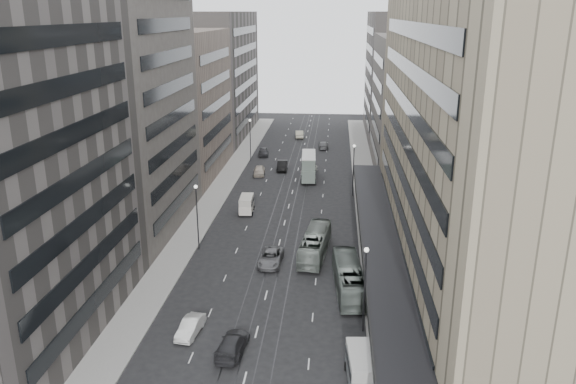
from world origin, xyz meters
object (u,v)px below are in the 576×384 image
(bus_far, at_px, (315,244))
(sedan_1, at_px, (190,327))
(bus_near, at_px, (349,278))
(double_decker, at_px, (309,166))
(panel_van, at_px, (246,204))
(vw_microbus, at_px, (361,367))
(sedan_2, at_px, (271,258))

(bus_far, distance_m, sedan_1, 21.03)
(bus_near, xyz_separation_m, sedan_1, (-14.44, -9.44, -0.84))
(double_decker, bearing_deg, bus_far, -88.29)
(sedan_1, bearing_deg, panel_van, 96.82)
(bus_near, relative_size, vw_microbus, 2.22)
(double_decker, relative_size, vw_microbus, 1.67)
(bus_near, distance_m, bus_far, 9.53)
(sedan_1, bearing_deg, vw_microbus, -13.83)
(bus_far, distance_m, sedan_2, 5.78)
(bus_near, xyz_separation_m, panel_van, (-14.36, 22.84, -0.16))
(panel_van, bearing_deg, bus_far, -55.89)
(vw_microbus, distance_m, sedan_2, 23.26)
(bus_far, relative_size, panel_van, 2.69)
(double_decker, xyz_separation_m, sedan_2, (-2.63, -34.83, -1.66))
(vw_microbus, height_order, panel_van, vw_microbus)
(panel_van, bearing_deg, bus_near, -60.39)
(panel_van, xyz_separation_m, sedan_2, (5.47, -16.84, -0.62))
(vw_microbus, relative_size, sedan_1, 1.16)
(vw_microbus, height_order, sedan_1, vw_microbus)
(bus_near, xyz_separation_m, bus_far, (-3.85, 8.72, -0.01))
(bus_near, distance_m, sedan_1, 17.27)
(bus_far, bearing_deg, sedan_2, 34.69)
(panel_van, height_order, sedan_2, panel_van)
(bus_near, height_order, bus_far, bus_near)
(sedan_2, bearing_deg, bus_far, 31.00)
(bus_near, bearing_deg, panel_van, -62.74)
(bus_far, xyz_separation_m, sedan_2, (-5.04, -2.71, -0.76))
(bus_near, height_order, panel_van, bus_near)
(bus_near, height_order, sedan_2, bus_near)
(panel_van, bearing_deg, sedan_2, -74.55)
(panel_van, height_order, sedan_1, panel_van)
(bus_near, distance_m, panel_van, 26.98)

